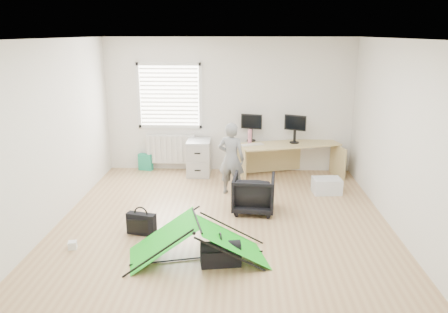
{
  "coord_description": "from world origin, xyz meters",
  "views": [
    {
      "loc": [
        0.27,
        -6.02,
        2.78
      ],
      "look_at": [
        0.0,
        0.4,
        0.95
      ],
      "focal_mm": 35.0,
      "sensor_mm": 36.0,
      "label": 1
    }
  ],
  "objects_px": {
    "filing_cabinet": "(199,157)",
    "monitor_left": "(251,131)",
    "monitor_right": "(295,133)",
    "office_chair": "(254,193)",
    "person": "(231,159)",
    "kite": "(197,240)",
    "storage_crate": "(327,186)",
    "desk": "(289,160)",
    "duffel_bag": "(221,256)",
    "laptop_bag": "(142,224)",
    "thermos": "(250,137)"
  },
  "relations": [
    {
      "from": "filing_cabinet",
      "to": "laptop_bag",
      "type": "xyz_separation_m",
      "value": [
        -0.56,
        -2.76,
        -0.2
      ]
    },
    {
      "from": "monitor_left",
      "to": "office_chair",
      "type": "xyz_separation_m",
      "value": [
        0.01,
        -2.03,
        -0.56
      ]
    },
    {
      "from": "laptop_bag",
      "to": "duffel_bag",
      "type": "xyz_separation_m",
      "value": [
        1.17,
        -0.79,
        -0.05
      ]
    },
    {
      "from": "person",
      "to": "storage_crate",
      "type": "height_order",
      "value": "person"
    },
    {
      "from": "laptop_bag",
      "to": "person",
      "type": "bearing_deg",
      "value": 67.87
    },
    {
      "from": "storage_crate",
      "to": "duffel_bag",
      "type": "relative_size",
      "value": 0.99
    },
    {
      "from": "monitor_left",
      "to": "office_chair",
      "type": "distance_m",
      "value": 2.11
    },
    {
      "from": "thermos",
      "to": "storage_crate",
      "type": "distance_m",
      "value": 1.8
    },
    {
      "from": "desk",
      "to": "monitor_left",
      "type": "height_order",
      "value": "monitor_left"
    },
    {
      "from": "filing_cabinet",
      "to": "monitor_left",
      "type": "distance_m",
      "value": 1.18
    },
    {
      "from": "kite",
      "to": "storage_crate",
      "type": "bearing_deg",
      "value": 35.57
    },
    {
      "from": "monitor_right",
      "to": "office_chair",
      "type": "relative_size",
      "value": 0.65
    },
    {
      "from": "desk",
      "to": "thermos",
      "type": "distance_m",
      "value": 0.93
    },
    {
      "from": "storage_crate",
      "to": "duffel_bag",
      "type": "distance_m",
      "value": 3.13
    },
    {
      "from": "filing_cabinet",
      "to": "kite",
      "type": "bearing_deg",
      "value": -84.83
    },
    {
      "from": "filing_cabinet",
      "to": "kite",
      "type": "height_order",
      "value": "filing_cabinet"
    },
    {
      "from": "duffel_bag",
      "to": "storage_crate",
      "type": "bearing_deg",
      "value": 46.29
    },
    {
      "from": "kite",
      "to": "person",
      "type": "bearing_deg",
      "value": 66.89
    },
    {
      "from": "person",
      "to": "laptop_bag",
      "type": "bearing_deg",
      "value": 69.01
    },
    {
      "from": "person",
      "to": "duffel_bag",
      "type": "relative_size",
      "value": 2.61
    },
    {
      "from": "person",
      "to": "kite",
      "type": "bearing_deg",
      "value": 96.46
    },
    {
      "from": "kite",
      "to": "storage_crate",
      "type": "distance_m",
      "value": 3.23
    },
    {
      "from": "office_chair",
      "to": "person",
      "type": "height_order",
      "value": "person"
    },
    {
      "from": "laptop_bag",
      "to": "monitor_left",
      "type": "bearing_deg",
      "value": 75.48
    },
    {
      "from": "monitor_left",
      "to": "monitor_right",
      "type": "relative_size",
      "value": 0.98
    },
    {
      "from": "monitor_right",
      "to": "office_chair",
      "type": "bearing_deg",
      "value": -89.92
    },
    {
      "from": "office_chair",
      "to": "person",
      "type": "xyz_separation_m",
      "value": [
        -0.38,
        0.78,
        0.34
      ]
    },
    {
      "from": "kite",
      "to": "thermos",
      "type": "bearing_deg",
      "value": 64.03
    },
    {
      "from": "desk",
      "to": "office_chair",
      "type": "relative_size",
      "value": 2.92
    },
    {
      "from": "office_chair",
      "to": "monitor_left",
      "type": "bearing_deg",
      "value": -84.56
    },
    {
      "from": "kite",
      "to": "storage_crate",
      "type": "height_order",
      "value": "kite"
    },
    {
      "from": "thermos",
      "to": "office_chair",
      "type": "relative_size",
      "value": 0.42
    },
    {
      "from": "monitor_left",
      "to": "kite",
      "type": "xyz_separation_m",
      "value": [
        -0.73,
        -3.62,
        -0.6
      ]
    },
    {
      "from": "monitor_right",
      "to": "thermos",
      "type": "height_order",
      "value": "monitor_right"
    },
    {
      "from": "desk",
      "to": "duffel_bag",
      "type": "height_order",
      "value": "desk"
    },
    {
      "from": "thermos",
      "to": "office_chair",
      "type": "distance_m",
      "value": 1.9
    },
    {
      "from": "filing_cabinet",
      "to": "laptop_bag",
      "type": "bearing_deg",
      "value": -101.41
    },
    {
      "from": "monitor_right",
      "to": "filing_cabinet",
      "type": "bearing_deg",
      "value": -154.59
    },
    {
      "from": "monitor_left",
      "to": "thermos",
      "type": "bearing_deg",
      "value": -83.89
    },
    {
      "from": "storage_crate",
      "to": "laptop_bag",
      "type": "bearing_deg",
      "value": -148.73
    },
    {
      "from": "monitor_right",
      "to": "storage_crate",
      "type": "xyz_separation_m",
      "value": [
        0.49,
        -1.02,
        -0.73
      ]
    },
    {
      "from": "filing_cabinet",
      "to": "monitor_right",
      "type": "bearing_deg",
      "value": 1.41
    },
    {
      "from": "laptop_bag",
      "to": "duffel_bag",
      "type": "relative_size",
      "value": 0.85
    },
    {
      "from": "desk",
      "to": "duffel_bag",
      "type": "relative_size",
      "value": 3.93
    },
    {
      "from": "monitor_left",
      "to": "monitor_right",
      "type": "distance_m",
      "value": 0.86
    },
    {
      "from": "desk",
      "to": "kite",
      "type": "height_order",
      "value": "desk"
    },
    {
      "from": "filing_cabinet",
      "to": "desk",
      "type": "bearing_deg",
      "value": -0.17
    },
    {
      "from": "desk",
      "to": "laptop_bag",
      "type": "bearing_deg",
      "value": -147.44
    },
    {
      "from": "filing_cabinet",
      "to": "monitor_left",
      "type": "bearing_deg",
      "value": 9.7
    },
    {
      "from": "monitor_left",
      "to": "person",
      "type": "bearing_deg",
      "value": -91.48
    }
  ]
}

